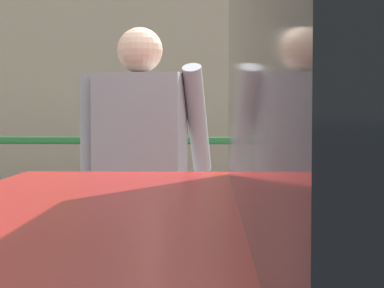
% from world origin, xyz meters
% --- Properties ---
extents(parking_meter, '(0.19, 0.20, 1.46)m').
position_xyz_m(parking_meter, '(-0.35, 0.54, 1.21)').
color(parking_meter, slate).
rests_on(parking_meter, sidewalk_curb).
extents(pedestrian_at_meter, '(0.63, 0.40, 1.60)m').
position_xyz_m(pedestrian_at_meter, '(-0.94, 0.63, 1.02)').
color(pedestrian_at_meter, slate).
rests_on(pedestrian_at_meter, sidewalk_curb).
extents(background_railing, '(24.06, 0.06, 1.00)m').
position_xyz_m(background_railing, '(-0.00, 2.86, 0.84)').
color(background_railing, '#1E602D').
rests_on(background_railing, sidewalk_curb).
extents(backdrop_wall, '(32.00, 0.50, 2.93)m').
position_xyz_m(backdrop_wall, '(0.00, 4.89, 1.46)').
color(backdrop_wall, '#ADA38E').
rests_on(backdrop_wall, ground).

